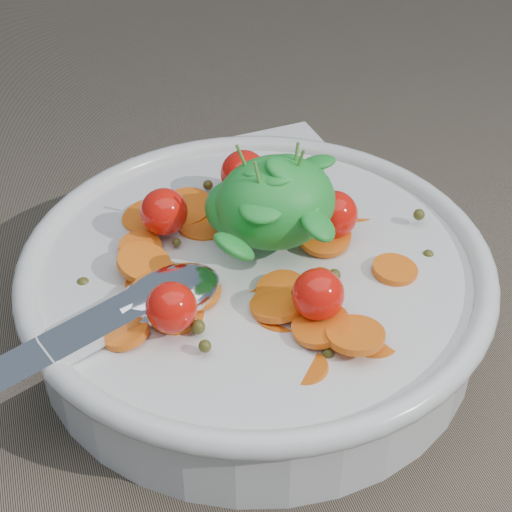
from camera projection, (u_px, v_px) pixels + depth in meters
name	position (u px, v px, depth m)	size (l,w,h in m)	color
ground	(252.00, 329.00, 0.51)	(6.00, 6.00, 0.00)	#6F614F
bowl	(255.00, 285.00, 0.49)	(0.31, 0.29, 0.12)	silver
napkin	(252.00, 184.00, 0.64)	(0.16, 0.14, 0.01)	white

